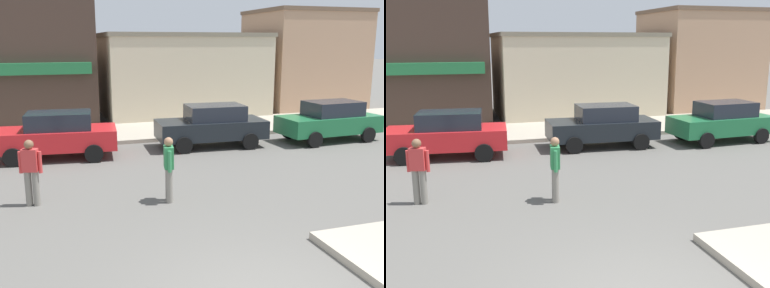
% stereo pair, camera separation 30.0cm
% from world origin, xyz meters
% --- Properties ---
extents(kerb_far, '(80.00, 4.00, 0.15)m').
position_xyz_m(kerb_far, '(0.00, 13.48, 0.07)').
color(kerb_far, '#A89E8C').
rests_on(kerb_far, ground).
extents(parked_car_nearest, '(4.16, 2.19, 1.56)m').
position_xyz_m(parked_car_nearest, '(-2.63, 10.13, 0.81)').
color(parked_car_nearest, red).
rests_on(parked_car_nearest, ground).
extents(parked_car_second, '(4.09, 2.05, 1.56)m').
position_xyz_m(parked_car_second, '(2.91, 10.14, 0.81)').
color(parked_car_second, black).
rests_on(parked_car_second, ground).
extents(parked_car_third, '(4.08, 2.04, 1.56)m').
position_xyz_m(parked_car_third, '(7.70, 9.67, 0.81)').
color(parked_car_third, '#1E6B3D').
rests_on(parked_car_third, ground).
extents(pedestrian_crossing_near, '(0.28, 0.56, 1.61)m').
position_xyz_m(pedestrian_crossing_near, '(-0.17, 4.90, 0.87)').
color(pedestrian_crossing_near, gray).
rests_on(pedestrian_crossing_near, ground).
extents(pedestrian_crossing_far, '(0.55, 0.31, 1.61)m').
position_xyz_m(pedestrian_crossing_far, '(-3.34, 5.64, 0.87)').
color(pedestrian_crossing_far, gray).
rests_on(pedestrian_crossing_far, ground).
extents(building_storefront_left_near, '(8.37, 5.42, 4.27)m').
position_xyz_m(building_storefront_left_near, '(4.07, 17.83, 2.14)').
color(building_storefront_left_near, beige).
rests_on(building_storefront_left_near, ground).
extents(building_storefront_left_mid, '(5.78, 5.25, 5.59)m').
position_xyz_m(building_storefront_left_mid, '(11.55, 18.02, 2.80)').
color(building_storefront_left_mid, tan).
rests_on(building_storefront_left_mid, ground).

